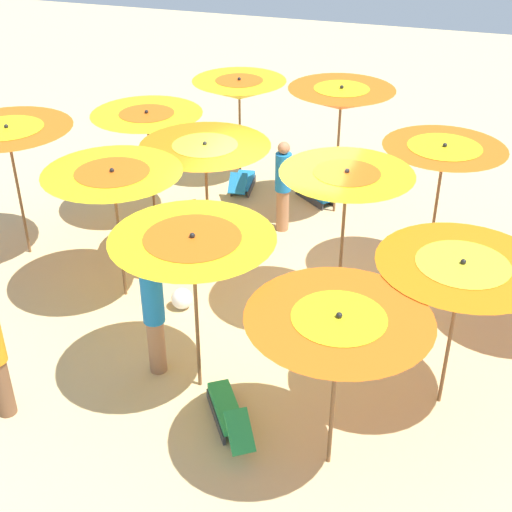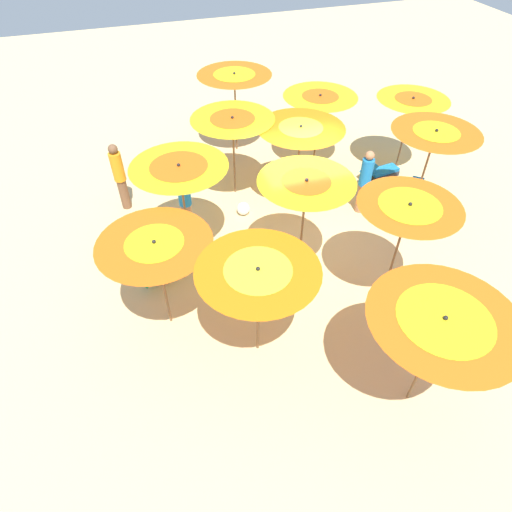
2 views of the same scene
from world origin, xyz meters
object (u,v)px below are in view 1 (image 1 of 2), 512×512
object	(u,v)px
beach_umbrella_3	(239,90)
lounger_2	(312,189)
beach_umbrella_1	(443,159)
beach_umbrella_8	(338,332)
beach_umbrella_10	(114,185)
beach_umbrella_2	(341,99)
beachgoer_1	(283,185)
beach_umbrella_7	(147,121)
beach_umbrella_9	(193,250)
beach_ball	(182,298)
beach_umbrella_4	(461,278)
lounger_1	(194,229)
beach_umbrella_5	(346,184)
lounger_3	(229,412)
beach_umbrella_11	(8,137)
beachgoer_2	(154,313)
lounger_0	(242,182)
beach_umbrella_6	(205,154)

from	to	relation	value
beach_umbrella_3	lounger_2	bearing A→B (deg)	-108.48
beach_umbrella_1	beach_umbrella_8	size ratio (longest dim) A/B	1.10
beach_umbrella_10	lounger_2	bearing A→B (deg)	-25.30
beach_umbrella_2	beachgoer_1	world-z (taller)	beach_umbrella_2
beach_umbrella_1	beach_umbrella_7	world-z (taller)	beach_umbrella_1
beach_umbrella_9	beach_ball	world-z (taller)	beach_umbrella_9
beach_umbrella_4	lounger_1	xyz separation A→B (m)	(3.04, 4.75, -1.74)
beach_umbrella_5	lounger_3	xyz separation A→B (m)	(-2.81, 0.80, -2.03)
beach_umbrella_10	beach_umbrella_4	bearing A→B (deg)	-101.11
beach_umbrella_3	beach_umbrella_4	xyz separation A→B (m)	(-5.95, -4.84, 0.01)
beach_umbrella_11	beach_umbrella_4	bearing A→B (deg)	-102.96
beach_umbrella_2	beach_ball	distance (m)	4.81
beachgoer_1	beachgoer_2	size ratio (longest dim) A/B	0.96
beach_umbrella_4	beach_umbrella_8	bearing A→B (deg)	141.79
beach_umbrella_3	beach_umbrella_9	size ratio (longest dim) A/B	0.92
beach_umbrella_2	beach_umbrella_10	world-z (taller)	beach_umbrella_2
beach_umbrella_5	beach_umbrella_8	world-z (taller)	beach_umbrella_5
beachgoer_1	beachgoer_2	xyz separation A→B (m)	(-4.47, 0.53, 0.04)
beach_umbrella_4	lounger_0	size ratio (longest dim) A/B	1.79
beach_umbrella_9	beach_umbrella_11	bearing A→B (deg)	60.74
beach_umbrella_4	beach_umbrella_10	xyz separation A→B (m)	(1.01, 5.13, 0.02)
beach_umbrella_10	beach_ball	size ratio (longest dim) A/B	6.57
beach_umbrella_8	beach_umbrella_10	distance (m)	4.68
beach_umbrella_9	beach_umbrella_8	bearing A→B (deg)	-112.24
beach_umbrella_7	beach_umbrella_1	bearing A→B (deg)	-96.95
beach_umbrella_6	beachgoer_1	xyz separation A→B (m)	(1.45, -0.92, -1.08)
beachgoer_2	beach_umbrella_8	bearing A→B (deg)	122.50
lounger_0	beach_umbrella_8	bearing A→B (deg)	-160.92
beach_umbrella_3	lounger_1	xyz separation A→B (m)	(-2.90, -0.08, -1.74)
beach_umbrella_6	beach_umbrella_9	xyz separation A→B (m)	(-3.13, -1.07, 0.13)
beach_umbrella_9	lounger_0	xyz separation A→B (m)	(5.94, 1.40, -1.94)
beach_umbrella_5	beach_umbrella_11	distance (m)	5.67
beach_umbrella_5	lounger_3	size ratio (longest dim) A/B	1.91
beach_umbrella_2	lounger_2	size ratio (longest dim) A/B	2.20
beach_umbrella_3	beach_umbrella_8	size ratio (longest dim) A/B	1.00
beach_umbrella_10	lounger_0	bearing A→B (deg)	-7.70
lounger_1	beach_ball	distance (m)	2.21
beach_umbrella_1	beachgoer_2	bearing A→B (deg)	137.40
beach_umbrella_8	beach_umbrella_5	bearing A→B (deg)	10.32
beach_umbrella_7	lounger_2	world-z (taller)	beach_umbrella_7
beach_umbrella_1	beach_umbrella_5	xyz separation A→B (m)	(-1.51, 1.21, 0.07)
beach_umbrella_2	lounger_0	size ratio (longest dim) A/B	2.07
beach_umbrella_6	lounger_2	world-z (taller)	beach_umbrella_6
beach_umbrella_4	beach_ball	world-z (taller)	beach_umbrella_4
beach_umbrella_8	beachgoer_2	world-z (taller)	beach_umbrella_8
beach_umbrella_2	beach_umbrella_9	xyz separation A→B (m)	(-5.62, 0.63, -0.16)
lounger_3	beach_umbrella_10	bearing A→B (deg)	14.81
beach_umbrella_5	beachgoer_1	xyz separation A→B (m)	(2.37, 1.58, -1.31)
beach_umbrella_1	beachgoer_1	xyz separation A→B (m)	(0.86, 2.79, -1.24)
beach_umbrella_2	beach_ball	bearing A→B (deg)	158.47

